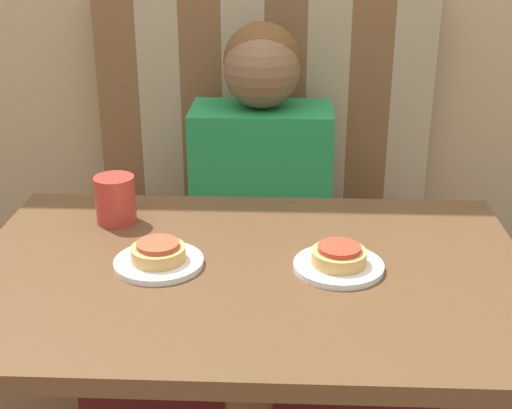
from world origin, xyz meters
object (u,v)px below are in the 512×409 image
pizza_left (159,251)px  pizza_right (339,255)px  plate_right (338,265)px  person (261,138)px  plate_left (159,262)px  drinking_cup (115,199)px

pizza_left → pizza_right: bearing=0.0°
plate_right → person: bearing=104.3°
pizza_left → pizza_right: (0.35, 0.00, 0.00)m
plate_left → drinking_cup: size_ratio=1.66×
pizza_right → drinking_cup: drinking_cup is taller
person → pizza_right: person is taller
person → plate_left: size_ratio=3.57×
person → pizza_left: (-0.17, -0.68, -0.02)m
person → pizza_right: (0.17, -0.68, -0.02)m
plate_left → plate_right: size_ratio=1.00×
plate_right → drinking_cup: 0.52m
pizza_left → drinking_cup: bearing=122.4°
pizza_left → pizza_right: 0.35m
plate_left → plate_right: 0.35m
drinking_cup → person: bearing=57.9°
person → drinking_cup: size_ratio=5.92×
plate_right → pizza_right: bearing=0.0°
person → plate_left: bearing=-104.3°
plate_left → pizza_right: size_ratio=1.64×
person → pizza_left: bearing=-104.3°
pizza_right → plate_right: bearing=0.0°
person → drinking_cup: bearing=-122.1°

